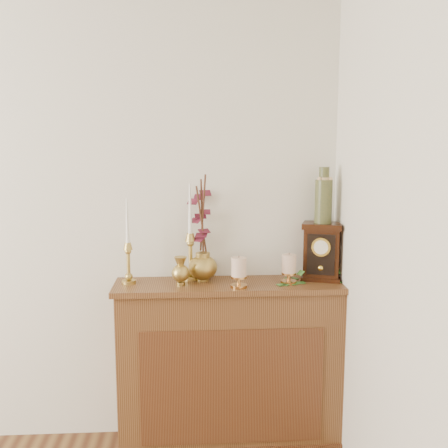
{
  "coord_description": "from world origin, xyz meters",
  "views": [
    {
      "loc": [
        1.2,
        -0.63,
        1.67
      ],
      "look_at": [
        1.37,
        2.05,
        1.26
      ],
      "focal_mm": 42.0,
      "sensor_mm": 36.0,
      "label": 1
    }
  ],
  "objects": [
    {
      "name": "pillar_candle_left",
      "position": [
        1.44,
        2.0,
        1.02
      ],
      "size": [
        0.09,
        0.09,
        0.17
      ],
      "rotation": [
        0.0,
        0.0,
        -0.11
      ],
      "color": "#C08543",
      "rests_on": "console_shelf"
    },
    {
      "name": "ginger_jar",
      "position": [
        1.25,
        2.19,
        1.19
      ],
      "size": [
        0.24,
        0.25,
        0.58
      ],
      "rotation": [
        0.0,
        0.0,
        -0.24
      ],
      "color": "tan",
      "rests_on": "console_shelf"
    },
    {
      "name": "ivy_garland",
      "position": [
        1.84,
        2.08,
        0.94
      ],
      "size": [
        0.35,
        0.15,
        0.07
      ],
      "rotation": [
        0.0,
        0.0,
        0.14
      ],
      "color": "#35702A",
      "rests_on": "console_shelf"
    },
    {
      "name": "ceramic_vase",
      "position": [
        1.91,
        2.14,
        1.38
      ],
      "size": [
        0.09,
        0.09,
        0.3
      ],
      "rotation": [
        0.0,
        0.0,
        -0.33
      ],
      "color": "#172E22",
      "rests_on": "mantel_clock"
    },
    {
      "name": "console_shelf",
      "position": [
        1.4,
        2.1,
        0.44
      ],
      "size": [
        1.24,
        0.34,
        0.93
      ],
      "color": "brown",
      "rests_on": "ground"
    },
    {
      "name": "candlestick_center",
      "position": [
        1.19,
        2.18,
        1.1
      ],
      "size": [
        0.09,
        0.09,
        0.53
      ],
      "rotation": [
        0.0,
        0.0,
        -0.31
      ],
      "color": "tan",
      "rests_on": "console_shelf"
    },
    {
      "name": "pillar_candle_right",
      "position": [
        1.71,
        2.07,
        1.02
      ],
      "size": [
        0.09,
        0.09,
        0.17
      ],
      "rotation": [
        0.0,
        0.0,
        0.1
      ],
      "color": "#C08543",
      "rests_on": "console_shelf"
    },
    {
      "name": "bud_vase",
      "position": [
        1.14,
        2.07,
        1.0
      ],
      "size": [
        0.09,
        0.09,
        0.15
      ],
      "rotation": [
        0.0,
        0.0,
        0.14
      ],
      "color": "tan",
      "rests_on": "console_shelf"
    },
    {
      "name": "mantel_clock",
      "position": [
        1.91,
        2.13,
        1.08
      ],
      "size": [
        0.25,
        0.21,
        0.32
      ],
      "rotation": [
        0.0,
        0.0,
        -0.33
      ],
      "color": "#34170A",
      "rests_on": "console_shelf"
    },
    {
      "name": "candlestick_left",
      "position": [
        0.86,
        2.11,
        1.08
      ],
      "size": [
        0.08,
        0.08,
        0.45
      ],
      "rotation": [
        0.0,
        0.0,
        -0.34
      ],
      "color": "tan",
      "rests_on": "console_shelf"
    }
  ]
}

